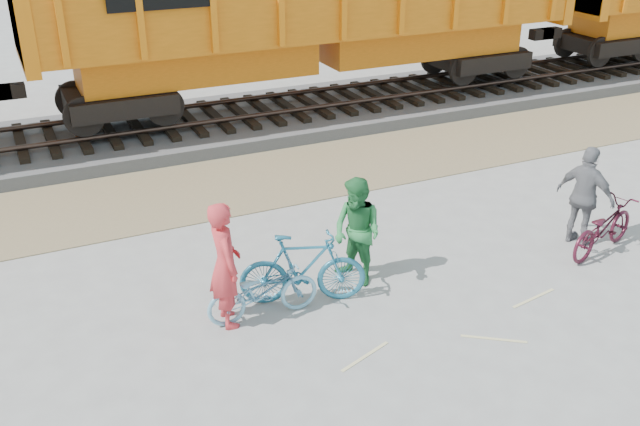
% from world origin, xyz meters
% --- Properties ---
extents(ground, '(120.00, 120.00, 0.00)m').
position_xyz_m(ground, '(0.00, 0.00, 0.00)').
color(ground, '#9E9E99').
rests_on(ground, ground).
extents(gravel_strip, '(120.00, 3.00, 0.02)m').
position_xyz_m(gravel_strip, '(0.00, 5.50, 0.01)').
color(gravel_strip, '#94845B').
rests_on(gravel_strip, ground).
extents(ballast_bed, '(120.00, 4.00, 0.30)m').
position_xyz_m(ballast_bed, '(0.00, 9.00, 0.15)').
color(ballast_bed, slate).
rests_on(ballast_bed, ground).
extents(track, '(120.00, 2.60, 0.24)m').
position_xyz_m(track, '(0.00, 9.00, 0.47)').
color(track, black).
rests_on(track, ballast_bed).
extents(bicycle_blue, '(1.67, 0.62, 0.87)m').
position_xyz_m(bicycle_blue, '(-1.89, 0.67, 0.43)').
color(bicycle_blue, '#77B7D6').
rests_on(bicycle_blue, ground).
extents(bicycle_teal, '(1.94, 1.12, 1.13)m').
position_xyz_m(bicycle_teal, '(-1.20, 0.80, 0.56)').
color(bicycle_teal, '#236B88').
rests_on(bicycle_teal, ground).
extents(bicycle_maroon, '(1.84, 1.07, 0.92)m').
position_xyz_m(bicycle_maroon, '(3.99, 0.11, 0.46)').
color(bicycle_maroon, '#461323').
rests_on(bicycle_maroon, ground).
extents(person_solo, '(0.47, 0.70, 1.87)m').
position_xyz_m(person_solo, '(-2.39, 0.77, 0.93)').
color(person_solo, red).
rests_on(person_solo, ground).
extents(person_man, '(0.91, 1.01, 1.72)m').
position_xyz_m(person_man, '(-0.20, 1.00, 0.86)').
color(person_man, '#28793D').
rests_on(person_man, ground).
extents(person_woman, '(0.74, 1.12, 1.77)m').
position_xyz_m(person_woman, '(3.89, 0.51, 0.88)').
color(person_woman, slate).
rests_on(person_woman, ground).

